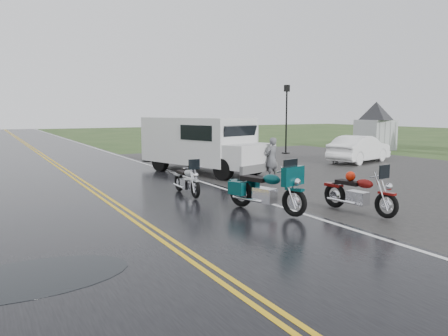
# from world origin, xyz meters

# --- Properties ---
(ground) EXTENTS (120.00, 120.00, 0.00)m
(ground) POSITION_xyz_m (0.00, 0.00, 0.00)
(ground) COLOR #2D471E
(ground) RESTS_ON ground
(road) EXTENTS (8.00, 100.00, 0.04)m
(road) POSITION_xyz_m (0.00, 10.00, 0.02)
(road) COLOR black
(road) RESTS_ON ground
(parking_pad) EXTENTS (14.00, 24.00, 0.03)m
(parking_pad) POSITION_xyz_m (11.00, 5.00, 0.01)
(parking_pad) COLOR black
(parking_pad) RESTS_ON ground
(visitor_center) EXTENTS (16.00, 10.00, 4.80)m
(visitor_center) POSITION_xyz_m (20.00, 12.00, 2.40)
(visitor_center) COLOR #A8AAAD
(visitor_center) RESTS_ON ground
(motorcycle_red) EXTENTS (1.02, 2.19, 1.25)m
(motorcycle_red) POSITION_xyz_m (5.16, -1.63, 0.62)
(motorcycle_red) COLOR #630D0B
(motorcycle_red) RESTS_ON ground
(motorcycle_teal) EXTENTS (1.49, 2.50, 1.39)m
(motorcycle_teal) POSITION_xyz_m (3.36, -0.44, 0.70)
(motorcycle_teal) COLOR #05393D
(motorcycle_teal) RESTS_ON ground
(motorcycle_silver) EXTENTS (0.80, 1.93, 1.12)m
(motorcycle_silver) POSITION_xyz_m (2.26, 2.72, 0.56)
(motorcycle_silver) COLOR #9B9EA2
(motorcycle_silver) RESTS_ON ground
(van_white) EXTENTS (4.03, 6.44, 2.37)m
(van_white) POSITION_xyz_m (4.70, 5.43, 1.18)
(van_white) COLOR silver
(van_white) RESTS_ON ground
(person_at_van) EXTENTS (0.64, 0.49, 1.57)m
(person_at_van) POSITION_xyz_m (6.42, 4.78, 0.79)
(person_at_van) COLOR #55565A
(person_at_van) RESTS_ON ground
(sedan_white) EXTENTS (4.31, 2.49, 1.34)m
(sedan_white) POSITION_xyz_m (13.44, 7.11, 0.67)
(sedan_white) COLOR white
(sedan_white) RESTS_ON ground
(lamp_post_far_right) EXTENTS (0.36, 0.36, 4.17)m
(lamp_post_far_right) POSITION_xyz_m (12.99, 12.55, 2.09)
(lamp_post_far_right) COLOR black
(lamp_post_far_right) RESTS_ON ground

